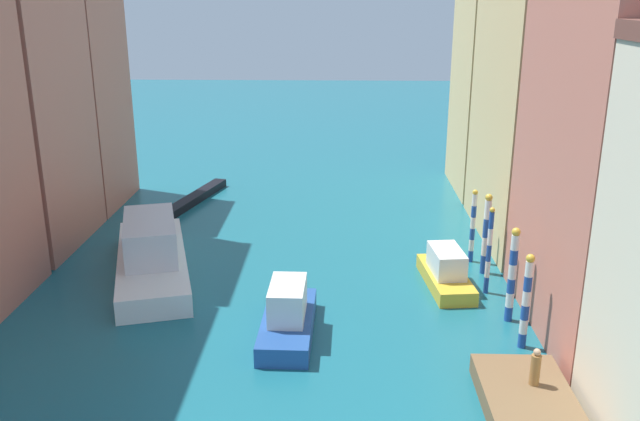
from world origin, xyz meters
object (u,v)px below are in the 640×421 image
Objects in this scene: mooring_pole_3 at (486,233)px; mooring_pole_1 at (512,274)px; mooring_pole_2 at (489,250)px; gondola_black at (190,201)px; motorboat_0 at (446,272)px; person_on_dock at (535,368)px; mooring_pole_0 at (526,300)px; mooring_pole_4 at (473,225)px; vaporetto_white at (151,254)px; motorboat_1 at (288,316)px; waterfront_dock at (530,407)px.

mooring_pole_1 is at bearing -89.42° from mooring_pole_3.
mooring_pole_2 reaches higher than gondola_black.
gondola_black is 1.93× the size of motorboat_0.
mooring_pole_1 is at bearing 84.29° from person_on_dock.
mooring_pole_1 is at bearing 90.17° from mooring_pole_0.
mooring_pole_4 is 17.40m from vaporetto_white.
motorboat_0 is (-2.26, -1.71, -1.49)m from mooring_pole_3.
mooring_pole_0 is 0.94× the size of mooring_pole_2.
gondola_black is 1.76× the size of motorboat_1.
waterfront_dock is 0.57× the size of gondola_black.
gondola_black is (-18.28, 11.52, -1.99)m from mooring_pole_3.
mooring_pole_2 reaches higher than mooring_pole_0.
mooring_pole_2 is (0.23, 9.51, 0.83)m from person_on_dock.
mooring_pole_3 is 1.06× the size of mooring_pole_4.
person_on_dock is at bearing -53.10° from gondola_black.
mooring_pole_4 is at bearing 92.71° from mooring_pole_0.
mooring_pole_3 reaches higher than mooring_pole_4.
vaporetto_white is 1.98× the size of motorboat_1.
waterfront_dock is at bearing -32.78° from motorboat_1.
motorboat_1 is (-9.52, -8.69, -1.27)m from mooring_pole_4.
person_on_dock is 0.14× the size of gondola_black.
waterfront_dock is 11.26m from motorboat_0.
mooring_pole_3 is at bearing -76.40° from mooring_pole_4.
mooring_pole_2 is 0.83× the size of motorboat_0.
mooring_pole_2 is 1.02× the size of mooring_pole_3.
person_on_dock is 0.32× the size of mooring_pole_2.
motorboat_1 is (-9.31, 4.94, -0.59)m from person_on_dock.
motorboat_0 is at bearing -3.52° from vaporetto_white.
mooring_pole_0 is 10.09m from motorboat_1.
motorboat_0 is at bearing 96.91° from waterfront_dock.
mooring_pole_0 is at bearing -46.66° from gondola_black.
motorboat_1 reaches higher than person_on_dock.
mooring_pole_3 is (0.91, 12.88, 1.87)m from waterfront_dock.
mooring_pole_1 reaches higher than gondola_black.
vaporetto_white is 15.36m from motorboat_0.
motorboat_1 is at bearing -137.59° from mooring_pole_4.
gondola_black is 20.79m from motorboat_0.
person_on_dock is at bearing -27.96° from motorboat_1.
mooring_pole_1 is 2.99m from mooring_pole_2.
mooring_pole_4 is at bearing 93.59° from mooring_pole_1.
mooring_pole_0 is (0.66, 4.11, 0.72)m from person_on_dock.
mooring_pole_0 is 2.44m from mooring_pole_1.
gondola_black is at bearing 125.44° from waterfront_dock.
mooring_pole_0 is 0.78× the size of motorboat_0.
person_on_dock is 9.55m from mooring_pole_2.
vaporetto_white is at bearing -86.80° from gondola_black.
gondola_black is at bearing 126.90° from person_on_dock.
person_on_dock reaches higher than waterfront_dock.
gondola_black is (-18.34, 17.00, -2.03)m from mooring_pole_1.
person_on_dock is at bearing 70.01° from waterfront_dock.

